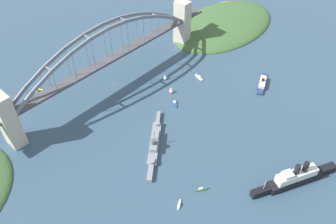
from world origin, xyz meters
The scene contains 13 objects.
ground_plane centered at (0.00, 0.00, 0.00)m, with size 1400.00×1400.00×0.00m, color #334C60.
harbor_arch_bridge centered at (0.00, 0.00, 30.36)m, with size 285.93×17.04×69.83m.
headland_west_shore centered at (-185.99, 12.45, 0.00)m, with size 169.25×103.41×18.87m.
ocean_liner centered at (-12.36, 202.53, 6.34)m, with size 71.13×40.59×22.26m.
naval_cruiser centered at (33.73, 93.06, 3.00)m, with size 66.05×51.98×17.30m.
harbor_ferry_steamer centered at (-104.89, 118.97, 2.36)m, with size 35.92×19.33×7.84m.
seaplane_taxiing_near_bridge centered at (60.88, -47.16, 2.34)m, with size 8.06×10.04×5.28m.
small_boat_0 centered at (-20.11, 69.63, 0.79)m, with size 8.90×11.74×2.20m.
small_boat_2 centered at (-43.07, 35.87, 3.39)m, with size 6.73×4.04×7.30m.
small_boat_3 centered at (42.33, 152.17, 0.85)m, with size 9.83×7.43×2.34m.
small_boat_4 centered at (64.35, 147.98, 0.79)m, with size 8.25×5.29×2.20m.
small_boat_5 centered at (-69.67, 61.62, 0.89)m, with size 5.19×12.50×2.50m.
small_boat_6 centered at (-30.83, 55.30, 3.69)m, with size 5.08×7.56×7.78m.
Camera 1 is at (172.57, 234.21, 225.39)m, focal length 36.20 mm.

